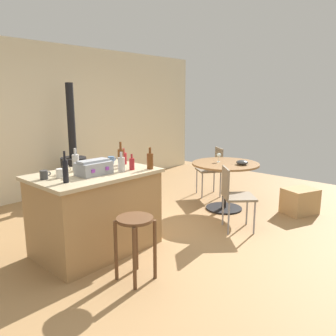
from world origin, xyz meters
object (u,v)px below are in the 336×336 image
at_px(bottle_4, 124,158).
at_px(cup_0, 99,163).
at_px(bottle_1, 132,164).
at_px(cup_2, 66,170).
at_px(bottle_0, 121,158).
at_px(bottle_5, 76,162).
at_px(wine_glass, 219,155).
at_px(folding_chair_far, 234,193).
at_px(cup_3, 44,175).
at_px(serving_bowl, 242,162).
at_px(wooden_stool, 135,233).
at_px(bottle_3, 150,161).
at_px(toolbox, 94,168).
at_px(cardboard_box, 300,201).
at_px(folding_chair_near, 212,167).
at_px(wood_stove, 74,170).
at_px(bottle_6, 121,164).
at_px(dining_table, 225,174).
at_px(bottle_2, 65,171).
at_px(cup_1, 60,173).
at_px(cup_4, 111,160).
at_px(kitchen_island, 96,211).

height_order(bottle_4, cup_0, bottle_4).
bearing_deg(cup_0, bottle_1, -70.83).
bearing_deg(cup_2, bottle_0, -16.11).
relative_size(bottle_5, wine_glass, 1.83).
xyz_separation_m(folding_chair_far, bottle_1, (-1.22, 0.65, 0.50)).
relative_size(cup_3, serving_bowl, 0.65).
bearing_deg(wooden_stool, cup_2, 97.66).
bearing_deg(bottle_3, wine_glass, 5.32).
distance_m(toolbox, bottle_3, 0.67).
relative_size(serving_bowl, cardboard_box, 0.37).
relative_size(cup_0, wine_glass, 0.83).
relative_size(folding_chair_near, wood_stove, 0.44).
bearing_deg(bottle_6, bottle_1, -3.39).
bearing_deg(bottle_0, folding_chair_near, 8.10).
bearing_deg(bottle_1, folding_chair_near, 12.19).
bearing_deg(wooden_stool, folding_chair_near, 21.18).
distance_m(wooden_stool, dining_table, 2.45).
bearing_deg(cup_3, bottle_2, -75.41).
bearing_deg(toolbox, wine_glass, -2.33).
bearing_deg(bottle_2, bottle_5, 47.16).
bearing_deg(dining_table, cup_0, 165.55).
distance_m(bottle_3, bottle_4, 0.45).
bearing_deg(bottle_4, bottle_5, 170.99).
xyz_separation_m(cup_3, wine_glass, (2.78, -0.29, -0.12)).
bearing_deg(wood_stove, dining_table, -61.16).
bearing_deg(folding_chair_near, bottle_1, -167.81).
relative_size(bottle_3, cup_1, 2.36).
relative_size(dining_table, bottle_4, 5.22).
bearing_deg(bottle_4, bottle_0, -138.25).
bearing_deg(wood_stove, bottle_1, -105.15).
relative_size(toolbox, cup_4, 3.10).
relative_size(kitchen_island, wine_glass, 9.62).
bearing_deg(folding_chair_near, wine_glass, -137.86).
bearing_deg(wood_stove, folding_chair_far, -77.82).
bearing_deg(kitchen_island, cup_0, 43.66).
bearing_deg(bottle_5, bottle_1, -41.77).
distance_m(bottle_3, cup_4, 0.63).
bearing_deg(bottle_1, wooden_stool, -130.28).
xyz_separation_m(bottle_6, cup_1, (-0.63, 0.25, -0.04)).
height_order(wood_stove, toolbox, wood_stove).
height_order(bottle_0, bottle_2, bottle_2).
xyz_separation_m(wine_glass, serving_bowl, (0.06, -0.39, -0.07)).
xyz_separation_m(bottle_1, cup_1, (-0.78, 0.26, -0.02)).
distance_m(bottle_4, cup_2, 0.80).
bearing_deg(bottle_4, folding_chair_near, 4.89).
bearing_deg(wine_glass, wooden_stool, -164.86).
bearing_deg(bottle_1, folding_chair_far, -28.03).
bearing_deg(bottle_6, bottle_0, 51.72).
relative_size(bottle_6, serving_bowl, 1.26).
bearing_deg(bottle_6, serving_bowl, -9.98).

